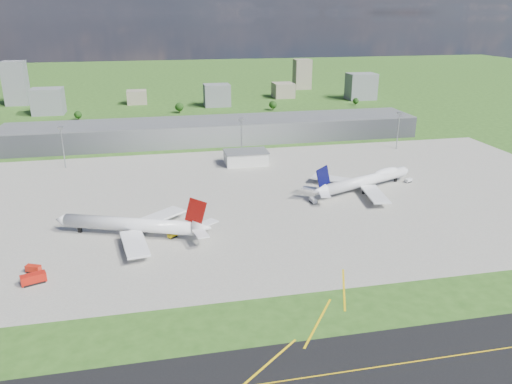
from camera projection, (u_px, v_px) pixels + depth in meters
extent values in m
plane|color=#2E571B|center=(219.00, 145.00, 357.81)|extent=(1400.00, 1400.00, 0.00)
cube|color=gray|center=(268.00, 196.00, 258.44)|extent=(360.00, 190.00, 0.08)
cube|color=slate|center=(216.00, 131.00, 369.08)|extent=(300.00, 42.00, 15.00)
cube|color=silver|center=(246.00, 158.00, 312.35)|extent=(26.00, 16.00, 8.00)
cylinder|color=gray|center=(63.00, 148.00, 302.04)|extent=(0.70, 0.70, 25.00)
cube|color=gray|center=(60.00, 127.00, 297.70)|extent=(3.50, 2.00, 1.20)
cylinder|color=gray|center=(241.00, 139.00, 323.28)|extent=(0.70, 0.70, 25.00)
cube|color=gray|center=(241.00, 120.00, 318.94)|extent=(3.50, 2.00, 1.20)
cylinder|color=gray|center=(398.00, 131.00, 344.52)|extent=(0.70, 0.70, 25.00)
cube|color=gray|center=(400.00, 113.00, 340.18)|extent=(3.50, 2.00, 1.20)
cylinder|color=white|center=(128.00, 224.00, 211.00)|extent=(55.05, 25.82, 5.87)
cone|color=white|center=(61.00, 220.00, 215.62)|extent=(6.67, 7.23, 5.87)
cone|color=white|center=(202.00, 228.00, 205.90)|extent=(9.41, 8.28, 5.87)
cube|color=#9E0809|center=(124.00, 228.00, 211.91)|extent=(44.28, 18.93, 1.27)
cube|color=white|center=(135.00, 244.00, 197.40)|extent=(12.66, 26.49, 0.88)
cube|color=white|center=(159.00, 217.00, 223.30)|extent=(25.30, 22.84, 0.88)
cube|color=#770906|center=(196.00, 211.00, 203.88)|extent=(9.27, 3.95, 11.82)
cylinder|color=#38383D|center=(133.00, 243.00, 201.80)|extent=(6.14, 4.85, 3.13)
cylinder|color=#38383D|center=(151.00, 223.00, 220.88)|extent=(6.14, 4.85, 3.13)
cube|color=black|center=(138.00, 239.00, 207.44)|extent=(1.88, 1.66, 2.44)
cube|color=black|center=(146.00, 230.00, 215.62)|extent=(1.88, 1.66, 2.44)
cube|color=black|center=(80.00, 230.00, 215.78)|extent=(1.88, 1.66, 2.44)
cylinder|color=white|center=(366.00, 180.00, 266.76)|extent=(56.75, 27.71, 5.89)
cone|color=white|center=(406.00, 170.00, 283.52)|extent=(6.62, 7.25, 5.89)
cone|color=white|center=(319.00, 191.00, 248.98)|extent=(9.26, 8.32, 5.89)
cube|color=navy|center=(368.00, 183.00, 268.37)|extent=(45.62, 20.49, 1.23)
ellipsoid|color=white|center=(386.00, 172.00, 274.22)|extent=(19.67, 12.57, 5.30)
cube|color=white|center=(336.00, 179.00, 274.08)|extent=(26.18, 22.99, 0.85)
cube|color=white|center=(375.00, 194.00, 251.60)|extent=(12.06, 27.41, 0.85)
cube|color=#070838|center=(323.00, 177.00, 247.89)|extent=(8.94, 4.02, 11.48)
cylinder|color=#38383D|center=(348.00, 184.00, 272.01)|extent=(5.99, 4.79, 3.04)
cylinder|color=#38383D|center=(328.00, 181.00, 276.52)|extent=(5.99, 4.79, 3.04)
cylinder|color=#38383D|center=(371.00, 193.00, 258.68)|extent=(5.99, 4.79, 3.04)
cylinder|color=#38383D|center=(377.00, 200.00, 248.39)|extent=(5.99, 4.79, 3.04)
cube|color=black|center=(352.00, 187.00, 268.45)|extent=(1.84, 1.63, 2.37)
cube|color=black|center=(364.00, 192.00, 261.79)|extent=(1.84, 1.63, 2.37)
cube|color=black|center=(396.00, 180.00, 280.63)|extent=(1.84, 1.63, 2.37)
cube|color=#B1170C|center=(33.00, 278.00, 174.58)|extent=(8.97, 5.86, 3.36)
cube|color=black|center=(34.00, 283.00, 175.15)|extent=(7.84, 5.57, 0.70)
cube|color=red|center=(33.00, 269.00, 182.12)|extent=(5.88, 4.30, 2.52)
cube|color=black|center=(34.00, 272.00, 182.54)|extent=(5.18, 4.08, 0.70)
cube|color=gold|center=(172.00, 235.00, 210.75)|extent=(4.48, 4.13, 1.57)
cube|color=black|center=(173.00, 237.00, 211.02)|extent=(4.08, 3.87, 0.70)
cube|color=silver|center=(313.00, 200.00, 249.25)|extent=(2.80, 5.17, 2.17)
cube|color=black|center=(313.00, 202.00, 249.62)|extent=(2.81, 4.45, 0.70)
cube|color=silver|center=(409.00, 180.00, 279.29)|extent=(4.78, 3.76, 1.93)
cube|color=black|center=(408.00, 182.00, 279.62)|extent=(4.24, 3.55, 0.70)
cube|color=slate|center=(48.00, 101.00, 464.83)|extent=(28.00, 22.00, 24.00)
cube|color=gray|center=(137.00, 97.00, 518.81)|extent=(20.00, 18.00, 14.00)
cube|color=slate|center=(217.00, 95.00, 505.28)|extent=(26.00, 20.00, 22.00)
cube|color=gray|center=(283.00, 90.00, 558.58)|extent=(22.00, 24.00, 16.00)
cube|color=slate|center=(361.00, 86.00, 544.37)|extent=(30.00, 22.00, 28.00)
cube|color=slate|center=(16.00, 83.00, 508.97)|extent=(22.00, 20.00, 44.00)
cube|color=gray|center=(302.00, 74.00, 618.16)|extent=(20.00, 18.00, 36.00)
cylinder|color=#382314|center=(78.00, 118.00, 441.96)|extent=(0.70, 0.70, 3.00)
sphere|color=black|center=(78.00, 115.00, 440.81)|extent=(6.75, 6.75, 6.75)
cylinder|color=#382314|center=(180.00, 111.00, 473.05)|extent=(0.70, 0.70, 3.60)
sphere|color=black|center=(179.00, 107.00, 471.67)|extent=(8.10, 8.10, 8.10)
cylinder|color=#382314|center=(273.00, 109.00, 485.85)|extent=(0.70, 0.70, 3.40)
sphere|color=black|center=(273.00, 105.00, 484.56)|extent=(7.65, 7.65, 7.65)
cylinder|color=#382314|center=(356.00, 104.00, 512.54)|extent=(0.70, 0.70, 2.80)
sphere|color=black|center=(356.00, 101.00, 511.48)|extent=(6.30, 6.30, 6.30)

